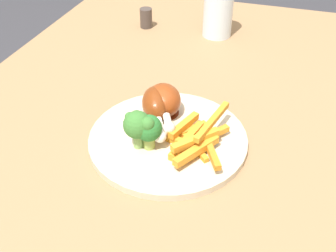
{
  "coord_description": "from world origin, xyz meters",
  "views": [
    {
      "loc": [
        -0.52,
        -0.18,
        1.13
      ],
      "look_at": [
        -0.06,
        -0.04,
        0.75
      ],
      "focal_mm": 42.25,
      "sensor_mm": 36.0,
      "label": 1
    }
  ],
  "objects_px": {
    "carrot_fries_pile": "(194,139)",
    "chicken_drumstick_far": "(157,106)",
    "dinner_plate": "(168,139)",
    "chicken_drumstick_near": "(155,107)",
    "water_glass": "(219,7)",
    "pepper_shaker": "(146,18)",
    "broccoli_floret_front": "(138,125)",
    "broccoli_floret_middle": "(147,128)",
    "dining_table": "(159,161)",
    "chicken_drumstick_extra": "(164,102)"
  },
  "relations": [
    {
      "from": "broccoli_floret_middle",
      "to": "chicken_drumstick_near",
      "type": "relative_size",
      "value": 0.51
    },
    {
      "from": "dining_table",
      "to": "broccoli_floret_front",
      "type": "xyz_separation_m",
      "value": [
        -0.09,
        -0.0,
        0.16
      ]
    },
    {
      "from": "broccoli_floret_middle",
      "to": "chicken_drumstick_far",
      "type": "xyz_separation_m",
      "value": [
        0.07,
        0.01,
        -0.01
      ]
    },
    {
      "from": "water_glass",
      "to": "pepper_shaker",
      "type": "bearing_deg",
      "value": 92.36
    },
    {
      "from": "dining_table",
      "to": "dinner_plate",
      "type": "xyz_separation_m",
      "value": [
        -0.06,
        -0.04,
        0.11
      ]
    },
    {
      "from": "dining_table",
      "to": "carrot_fries_pile",
      "type": "height_order",
      "value": "carrot_fries_pile"
    },
    {
      "from": "broccoli_floret_front",
      "to": "carrot_fries_pile",
      "type": "relative_size",
      "value": 0.44
    },
    {
      "from": "chicken_drumstick_near",
      "to": "water_glass",
      "type": "distance_m",
      "value": 0.37
    },
    {
      "from": "dining_table",
      "to": "pepper_shaker",
      "type": "height_order",
      "value": "pepper_shaker"
    },
    {
      "from": "water_glass",
      "to": "pepper_shaker",
      "type": "xyz_separation_m",
      "value": [
        -0.01,
        0.18,
        -0.05
      ]
    },
    {
      "from": "water_glass",
      "to": "broccoli_floret_middle",
      "type": "bearing_deg",
      "value": 178.14
    },
    {
      "from": "chicken_drumstick_near",
      "to": "dinner_plate",
      "type": "bearing_deg",
      "value": -139.5
    },
    {
      "from": "dinner_plate",
      "to": "broccoli_floret_front",
      "type": "distance_m",
      "value": 0.07
    },
    {
      "from": "dining_table",
      "to": "chicken_drumstick_far",
      "type": "distance_m",
      "value": 0.14
    },
    {
      "from": "broccoli_floret_middle",
      "to": "chicken_drumstick_near",
      "type": "bearing_deg",
      "value": 9.8
    },
    {
      "from": "broccoli_floret_middle",
      "to": "chicken_drumstick_extra",
      "type": "distance_m",
      "value": 0.09
    },
    {
      "from": "chicken_drumstick_extra",
      "to": "water_glass",
      "type": "xyz_separation_m",
      "value": [
        0.36,
        -0.02,
        0.03
      ]
    },
    {
      "from": "dinner_plate",
      "to": "carrot_fries_pile",
      "type": "height_order",
      "value": "carrot_fries_pile"
    },
    {
      "from": "dinner_plate",
      "to": "chicken_drumstick_near",
      "type": "height_order",
      "value": "chicken_drumstick_near"
    },
    {
      "from": "dining_table",
      "to": "pepper_shaker",
      "type": "bearing_deg",
      "value": 22.99
    },
    {
      "from": "carrot_fries_pile",
      "to": "chicken_drumstick_near",
      "type": "xyz_separation_m",
      "value": [
        0.05,
        0.08,
        0.01
      ]
    },
    {
      "from": "carrot_fries_pile",
      "to": "chicken_drumstick_far",
      "type": "distance_m",
      "value": 0.09
    },
    {
      "from": "broccoli_floret_front",
      "to": "chicken_drumstick_far",
      "type": "distance_m",
      "value": 0.08
    },
    {
      "from": "broccoli_floret_middle",
      "to": "dinner_plate",
      "type": "bearing_deg",
      "value": -32.84
    },
    {
      "from": "broccoli_floret_middle",
      "to": "water_glass",
      "type": "distance_m",
      "value": 0.45
    },
    {
      "from": "broccoli_floret_front",
      "to": "chicken_drumstick_near",
      "type": "height_order",
      "value": "broccoli_floret_front"
    },
    {
      "from": "broccoli_floret_front",
      "to": "broccoli_floret_middle",
      "type": "distance_m",
      "value": 0.01
    },
    {
      "from": "broccoli_floret_front",
      "to": "chicken_drumstick_near",
      "type": "bearing_deg",
      "value": 0.84
    },
    {
      "from": "pepper_shaker",
      "to": "chicken_drumstick_near",
      "type": "bearing_deg",
      "value": -157.91
    },
    {
      "from": "dinner_plate",
      "to": "chicken_drumstick_near",
      "type": "xyz_separation_m",
      "value": [
        0.04,
        0.04,
        0.03
      ]
    },
    {
      "from": "broccoli_floret_middle",
      "to": "chicken_drumstick_extra",
      "type": "bearing_deg",
      "value": 1.47
    },
    {
      "from": "broccoli_floret_front",
      "to": "chicken_drumstick_extra",
      "type": "relative_size",
      "value": 0.54
    },
    {
      "from": "dining_table",
      "to": "chicken_drumstick_far",
      "type": "height_order",
      "value": "chicken_drumstick_far"
    },
    {
      "from": "chicken_drumstick_extra",
      "to": "pepper_shaker",
      "type": "relative_size",
      "value": 2.5
    },
    {
      "from": "broccoli_floret_middle",
      "to": "chicken_drumstick_far",
      "type": "bearing_deg",
      "value": 7.65
    },
    {
      "from": "pepper_shaker",
      "to": "broccoli_floret_middle",
      "type": "bearing_deg",
      "value": -159.91
    },
    {
      "from": "dinner_plate",
      "to": "broccoli_floret_middle",
      "type": "xyz_separation_m",
      "value": [
        -0.03,
        0.02,
        0.04
      ]
    },
    {
      "from": "dinner_plate",
      "to": "chicken_drumstick_near",
      "type": "distance_m",
      "value": 0.06
    },
    {
      "from": "dinner_plate",
      "to": "chicken_drumstick_far",
      "type": "relative_size",
      "value": 1.96
    },
    {
      "from": "water_glass",
      "to": "carrot_fries_pile",
      "type": "bearing_deg",
      "value": -172.86
    },
    {
      "from": "broccoli_floret_front",
      "to": "chicken_drumstick_extra",
      "type": "height_order",
      "value": "broccoli_floret_front"
    },
    {
      "from": "water_glass",
      "to": "chicken_drumstick_extra",
      "type": "bearing_deg",
      "value": 177.33
    },
    {
      "from": "chicken_drumstick_far",
      "to": "water_glass",
      "type": "bearing_deg",
      "value": -3.77
    },
    {
      "from": "chicken_drumstick_near",
      "to": "chicken_drumstick_far",
      "type": "height_order",
      "value": "chicken_drumstick_far"
    },
    {
      "from": "chicken_drumstick_far",
      "to": "chicken_drumstick_near",
      "type": "bearing_deg",
      "value": 74.98
    },
    {
      "from": "carrot_fries_pile",
      "to": "chicken_drumstick_far",
      "type": "xyz_separation_m",
      "value": [
        0.05,
        0.08,
        0.01
      ]
    },
    {
      "from": "chicken_drumstick_extra",
      "to": "chicken_drumstick_far",
      "type": "bearing_deg",
      "value": 149.04
    },
    {
      "from": "chicken_drumstick_far",
      "to": "pepper_shaker",
      "type": "bearing_deg",
      "value": 22.45
    },
    {
      "from": "chicken_drumstick_far",
      "to": "pepper_shaker",
      "type": "xyz_separation_m",
      "value": [
        0.36,
        0.15,
        -0.01
      ]
    },
    {
      "from": "dinner_plate",
      "to": "pepper_shaker",
      "type": "xyz_separation_m",
      "value": [
        0.41,
        0.18,
        0.02
      ]
    }
  ]
}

